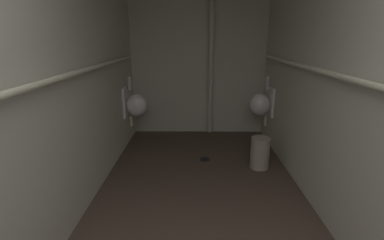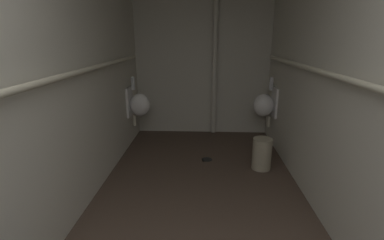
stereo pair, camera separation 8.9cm
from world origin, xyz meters
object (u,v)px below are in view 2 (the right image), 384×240
urinal_left_mid (139,104)px  floor_drain (207,159)px  standpipe_back_wall (215,52)px  urinal_right_mid (265,105)px  waste_bin (262,154)px

urinal_left_mid → floor_drain: urinal_left_mid is taller
standpipe_back_wall → floor_drain: bearing=-96.0°
urinal_right_mid → floor_drain: bearing=-143.5°
urinal_left_mid → standpipe_back_wall: standpipe_back_wall is taller
urinal_right_mid → waste_bin: size_ratio=1.90×
urinal_right_mid → standpipe_back_wall: bearing=149.6°
standpipe_back_wall → urinal_left_mid: bearing=-156.6°
urinal_right_mid → floor_drain: size_ratio=5.39×
urinal_left_mid → floor_drain: 1.34m
urinal_left_mid → standpipe_back_wall: (1.15, 0.50, 0.74)m
urinal_left_mid → waste_bin: 1.94m
waste_bin → urinal_right_mid: bearing=77.8°
urinal_left_mid → standpipe_back_wall: bearing=23.4°
urinal_left_mid → urinal_right_mid: (1.90, 0.06, 0.00)m
urinal_right_mid → waste_bin: (-0.19, -0.86, -0.42)m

